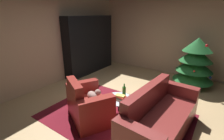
{
  "coord_description": "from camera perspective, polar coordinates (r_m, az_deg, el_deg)",
  "views": [
    {
      "loc": [
        1.62,
        -2.89,
        2.1
      ],
      "look_at": [
        -0.33,
        -0.06,
        0.91
      ],
      "focal_mm": 26.35,
      "sensor_mm": 36.0,
      "label": 1
    }
  ],
  "objects": [
    {
      "name": "ground_plane",
      "position": [
        3.92,
        4.55,
        -13.26
      ],
      "size": [
        7.28,
        7.28,
        0.0
      ],
      "primitive_type": "plane",
      "color": "tan"
    },
    {
      "name": "wall_back",
      "position": [
        6.21,
        19.63,
        11.55
      ],
      "size": [
        5.33,
        0.06,
        2.78
      ],
      "primitive_type": "cube",
      "color": "tan",
      "rests_on": "ground"
    },
    {
      "name": "wall_left",
      "position": [
        5.19,
        -21.4,
        10.05
      ],
      "size": [
        0.06,
        6.19,
        2.78
      ],
      "primitive_type": "cube",
      "color": "tan",
      "rests_on": "ground"
    },
    {
      "name": "area_rug",
      "position": [
        3.67,
        1.24,
        -15.63
      ],
      "size": [
        2.97,
        2.1,
        0.01
      ],
      "primitive_type": "cube",
      "color": "maroon",
      "rests_on": "ground"
    },
    {
      "name": "bookshelf_unit",
      "position": [
        6.14,
        -6.77,
        8.44
      ],
      "size": [
        0.38,
        2.17,
        2.01
      ],
      "color": "black",
      "rests_on": "ground"
    },
    {
      "name": "armchair_red",
      "position": [
        3.47,
        -8.35,
        -11.95
      ],
      "size": [
        1.23,
        1.11,
        0.89
      ],
      "color": "maroon",
      "rests_on": "ground"
    },
    {
      "name": "couch_red",
      "position": [
        3.19,
        16.16,
        -15.89
      ],
      "size": [
        0.89,
        1.99,
        0.88
      ],
      "color": "maroon",
      "rests_on": "ground"
    },
    {
      "name": "coffee_table",
      "position": [
        3.52,
        2.22,
        -10.47
      ],
      "size": [
        0.6,
        0.6,
        0.4
      ],
      "color": "black",
      "rests_on": "ground"
    },
    {
      "name": "book_stack_on_table",
      "position": [
        3.43,
        2.88,
        -9.51
      ],
      "size": [
        0.23,
        0.18,
        0.11
      ],
      "color": "tan",
      "rests_on": "coffee_table"
    },
    {
      "name": "bottle_on_table",
      "position": [
        3.55,
        4.22,
        -7.36
      ],
      "size": [
        0.07,
        0.07,
        0.28
      ],
      "color": "#23601E",
      "rests_on": "coffee_table"
    },
    {
      "name": "decorated_tree",
      "position": [
        5.4,
        26.87,
        2.4
      ],
      "size": [
        1.14,
        1.14,
        1.45
      ],
      "color": "brown",
      "rests_on": "ground"
    }
  ]
}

